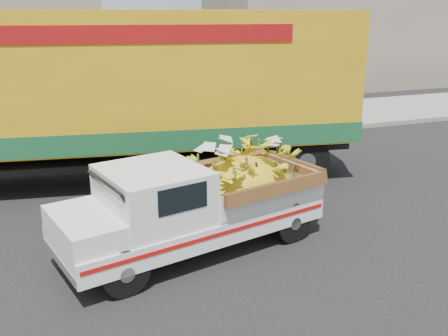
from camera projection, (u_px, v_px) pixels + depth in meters
name	position (u px, v px, depth m)	size (l,w,h in m)	color
ground	(154.00, 255.00, 8.08)	(100.00, 100.00, 0.00)	black
curb	(100.00, 150.00, 13.81)	(60.00, 0.25, 0.15)	gray
sidewalk	(91.00, 134.00, 15.68)	(60.00, 4.00, 0.14)	gray
building_right	(349.00, 25.00, 25.67)	(14.00, 6.00, 6.00)	gray
pickup_truck	(210.00, 199.00, 8.23)	(4.59, 2.53, 1.53)	black
semi_trailer	(89.00, 90.00, 10.87)	(12.07, 4.45, 3.80)	black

